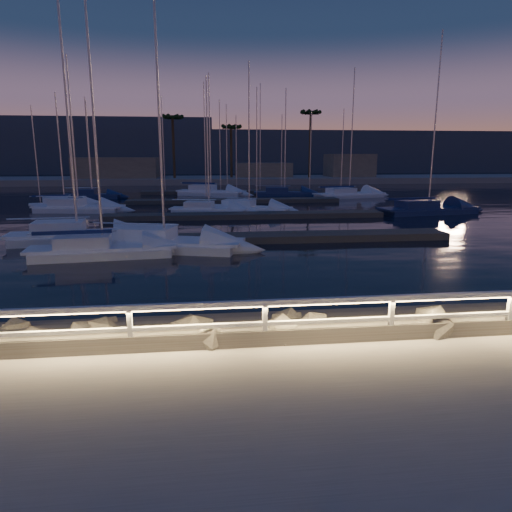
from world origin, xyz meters
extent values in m
plane|color=#9C958D|center=(0.00, 0.00, 0.00)|extent=(400.00, 400.00, 0.00)
cube|color=#9C958D|center=(0.00, -2.50, -0.10)|extent=(240.00, 5.00, 0.20)
cube|color=#686159|center=(0.00, 1.50, -0.30)|extent=(240.00, 3.45, 1.29)
plane|color=black|center=(0.00, 80.00, -0.60)|extent=(320.00, 320.00, 0.00)
plane|color=black|center=(0.00, 0.00, -1.20)|extent=(400.00, 400.00, 0.00)
cube|color=white|center=(-5.00, 0.00, 0.50)|extent=(0.11, 0.11, 1.00)
cube|color=white|center=(-2.00, 0.00, 0.50)|extent=(0.11, 0.11, 1.00)
cube|color=white|center=(1.00, 0.00, 0.50)|extent=(0.11, 0.11, 1.00)
cube|color=white|center=(4.00, 0.00, 0.50)|extent=(0.11, 0.11, 1.00)
cube|color=white|center=(0.00, 0.00, 1.00)|extent=(44.00, 0.12, 0.12)
cube|color=white|center=(0.00, 0.00, 0.50)|extent=(44.00, 0.09, 0.09)
cube|color=#FEC372|center=(0.00, -0.02, 0.92)|extent=(44.00, 0.04, 0.03)
sphere|color=#686159|center=(-4.29, 0.76, -0.06)|extent=(0.89, 0.89, 0.89)
sphere|color=#686159|center=(-8.40, 2.38, -0.40)|extent=(0.89, 0.89, 0.89)
sphere|color=#686159|center=(-2.55, 0.74, -0.06)|extent=(0.98, 0.98, 0.98)
cube|color=#625951|center=(0.00, 16.00, -0.40)|extent=(22.00, 2.00, 0.40)
cube|color=#625951|center=(0.00, 26.00, -0.40)|extent=(22.00, 2.00, 0.40)
cube|color=#625951|center=(0.00, 38.00, -0.40)|extent=(22.00, 2.00, 0.40)
cube|color=#625951|center=(0.00, 50.00, -0.40)|extent=(22.00, 2.00, 0.40)
cube|color=#9C958D|center=(0.00, 74.00, -0.20)|extent=(160.00, 14.00, 1.20)
cube|color=gray|center=(-18.00, 74.00, 1.80)|extent=(14.00, 8.00, 4.00)
cube|color=gray|center=(8.00, 75.00, 1.30)|extent=(10.00, 6.00, 3.00)
cube|color=gray|center=(24.00, 74.00, 2.10)|extent=(8.00, 7.00, 4.60)
cylinder|color=brown|center=(-8.00, 72.00, 5.65)|extent=(0.44, 0.44, 10.50)
cylinder|color=brown|center=(2.00, 73.00, 4.90)|extent=(0.44, 0.44, 9.00)
cylinder|color=brown|center=(16.00, 72.00, 6.15)|extent=(0.44, 0.44, 11.50)
cube|color=#364254|center=(0.00, 130.00, 4.00)|extent=(220.00, 30.00, 14.00)
cube|color=#364254|center=(-60.00, 140.00, 6.00)|extent=(120.00, 25.00, 18.00)
cube|color=white|center=(-10.42, 16.83, -0.45)|extent=(7.14, 3.08, 0.59)
cube|color=white|center=(-10.42, 16.83, -0.08)|extent=(7.67, 2.80, 0.16)
cube|color=white|center=(-11.37, 16.72, 0.30)|extent=(2.87, 2.02, 0.69)
cylinder|color=#BABABF|center=(-10.42, 16.83, 6.04)|extent=(0.13, 0.13, 12.02)
cylinder|color=#BABABF|center=(-11.85, 16.67, 0.83)|extent=(4.31, 0.58, 0.09)
cube|color=white|center=(-8.20, 12.79, -0.45)|extent=(6.65, 2.80, 0.50)
cube|color=white|center=(-8.20, 12.79, -0.13)|extent=(7.16, 2.53, 0.14)
cube|color=white|center=(-9.09, 12.70, 0.19)|extent=(2.67, 1.86, 0.60)
cylinder|color=#BABABF|center=(-8.20, 12.79, 5.58)|extent=(0.11, 0.11, 11.23)
cylinder|color=#BABABF|center=(-9.54, 12.65, 0.65)|extent=(4.03, 0.48, 0.07)
cube|color=white|center=(-5.36, 14.16, -0.45)|extent=(7.99, 4.52, 0.55)
cube|color=white|center=(-5.36, 14.16, -0.10)|extent=(8.49, 4.32, 0.15)
cube|color=white|center=(-6.37, 14.45, 0.25)|extent=(3.36, 2.63, 0.65)
cylinder|color=#BABABF|center=(-5.36, 14.16, 6.58)|extent=(0.12, 0.12, 13.17)
cylinder|color=#BABABF|center=(-6.88, 14.60, 0.74)|extent=(4.58, 1.38, 0.08)
cube|color=white|center=(-16.18, 34.96, -0.45)|extent=(5.96, 3.55, 0.48)
cube|color=white|center=(-16.18, 34.96, -0.14)|extent=(6.32, 3.43, 0.13)
cube|color=white|center=(-16.92, 34.72, 0.16)|extent=(2.53, 2.03, 0.57)
cylinder|color=#BABABF|center=(-16.18, 34.96, 4.85)|extent=(0.10, 0.10, 9.82)
cylinder|color=#BABABF|center=(-17.30, 34.59, 0.60)|extent=(3.38, 1.17, 0.07)
cube|color=white|center=(-2.79, 29.02, -0.45)|extent=(6.36, 3.36, 0.47)
cube|color=white|center=(-2.79, 29.02, -0.15)|extent=(6.79, 3.18, 0.13)
cube|color=white|center=(-3.61, 29.21, 0.15)|extent=(2.64, 2.02, 0.56)
cylinder|color=#BABABF|center=(-2.79, 29.02, 5.20)|extent=(0.10, 0.10, 10.53)
cylinder|color=#BABABF|center=(-4.02, 29.30, 0.58)|extent=(3.70, 0.93, 0.07)
cube|color=white|center=(0.70, 29.59, -0.45)|extent=(7.13, 4.84, 0.49)
cube|color=white|center=(0.70, 29.59, -0.14)|extent=(7.51, 4.76, 0.13)
cube|color=white|center=(-0.16, 29.97, 0.17)|extent=(3.10, 2.63, 0.58)
cylinder|color=#BABABF|center=(0.70, 29.59, 5.85)|extent=(0.11, 0.11, 11.80)
cylinder|color=#BABABF|center=(-0.60, 30.16, 0.62)|extent=(3.91, 1.79, 0.07)
cube|color=navy|center=(15.71, 26.93, -0.45)|extent=(8.31, 3.83, 0.54)
cube|color=navy|center=(15.71, 26.93, -0.11)|extent=(8.91, 3.53, 0.15)
cube|color=navy|center=(14.61, 26.76, 0.23)|extent=(3.37, 2.44, 0.63)
cylinder|color=#BABABF|center=(15.71, 26.93, 6.93)|extent=(0.12, 0.12, 13.89)
cylinder|color=#BABABF|center=(14.06, 26.68, 0.72)|extent=(4.96, 0.82, 0.08)
cube|color=navy|center=(-15.81, 44.65, -0.45)|extent=(5.93, 2.07, 0.50)
cube|color=navy|center=(-15.81, 44.65, -0.13)|extent=(6.42, 1.78, 0.14)
cube|color=navy|center=(-16.63, 44.67, 0.19)|extent=(2.32, 1.51, 0.59)
cylinder|color=#BABABF|center=(-15.81, 44.65, 5.08)|extent=(0.11, 0.11, 10.25)
cylinder|color=#BABABF|center=(-17.04, 44.67, 0.64)|extent=(3.69, 0.14, 0.07)
cube|color=white|center=(-14.06, 31.56, -0.45)|extent=(7.37, 3.42, 0.55)
cube|color=white|center=(-14.06, 31.56, -0.10)|extent=(7.90, 3.16, 0.15)
cube|color=white|center=(-15.04, 31.71, 0.25)|extent=(3.00, 2.18, 0.65)
cylinder|color=#BABABF|center=(-14.06, 31.56, 6.16)|extent=(0.12, 0.12, 12.32)
cylinder|color=#BABABF|center=(-15.52, 31.79, 0.76)|extent=(4.39, 0.76, 0.08)
cube|color=navy|center=(6.68, 45.43, -0.45)|extent=(7.12, 3.11, 0.50)
cube|color=navy|center=(6.68, 45.43, -0.13)|extent=(7.65, 2.84, 0.14)
cube|color=navy|center=(5.73, 45.54, 0.18)|extent=(2.87, 2.03, 0.59)
cylinder|color=#BABABF|center=(6.68, 45.43, 5.94)|extent=(0.11, 0.11, 11.96)
cylinder|color=#BABABF|center=(5.26, 45.60, 0.63)|extent=(4.28, 0.59, 0.07)
cube|color=white|center=(13.83, 42.39, -0.45)|extent=(8.35, 4.44, 0.53)
cube|color=white|center=(13.83, 42.39, -0.11)|extent=(8.90, 4.21, 0.15)
cube|color=white|center=(12.76, 42.13, 0.23)|extent=(3.47, 2.66, 0.63)
cylinder|color=#BABABF|center=(13.83, 42.39, 6.88)|extent=(0.12, 0.12, 13.80)
cylinder|color=#BABABF|center=(12.22, 42.00, 0.71)|extent=(4.85, 1.24, 0.08)
cube|color=white|center=(-2.23, 47.19, -0.45)|extent=(8.26, 5.47, 0.61)
cube|color=white|center=(-2.23, 47.19, -0.06)|extent=(8.71, 5.36, 0.17)
cube|color=white|center=(-3.23, 47.61, 0.33)|extent=(3.58, 3.00, 0.72)
cylinder|color=#BABABF|center=(-2.23, 47.19, 6.88)|extent=(0.13, 0.13, 13.65)
cylinder|color=#BABABF|center=(-3.74, 47.83, 0.89)|extent=(4.56, 1.99, 0.09)
camera|label=1|loc=(-3.35, -9.71, 4.24)|focal=32.00mm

